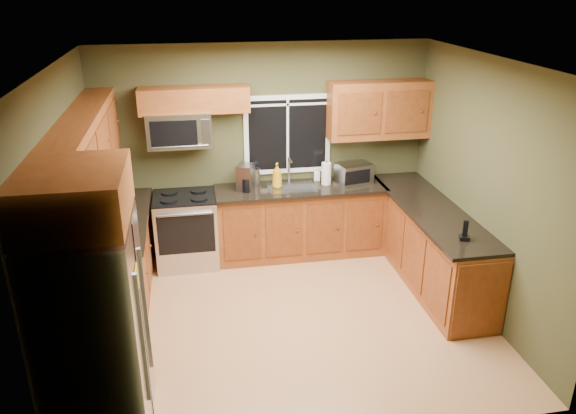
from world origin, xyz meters
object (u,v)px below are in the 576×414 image
object	(u,v)px
kettle	(254,176)
soap_bottle_c	(247,180)
soap_bottle_a	(277,175)
paper_towel_roll	(326,173)
range	(187,230)
toaster_oven	(354,173)
soap_bottle_b	(317,174)
coffee_maker	(246,178)
cordless_phone	(465,234)
microwave	(179,129)
refrigerator	(95,334)

from	to	relation	value
kettle	soap_bottle_c	xyz separation A→B (m)	(-0.10, -0.01, -0.04)
soap_bottle_a	soap_bottle_c	distance (m)	0.39
paper_towel_roll	soap_bottle_c	size ratio (longest dim) A/B	1.89
soap_bottle_a	range	bearing A→B (deg)	-177.35
paper_towel_roll	soap_bottle_c	world-z (taller)	paper_towel_roll
toaster_oven	soap_bottle_a	distance (m)	1.00
soap_bottle_a	soap_bottle_b	size ratio (longest dim) A/B	1.87
coffee_maker	soap_bottle_b	distance (m)	0.97
coffee_maker	paper_towel_roll	world-z (taller)	coffee_maker
toaster_oven	soap_bottle_b	xyz separation A→B (m)	(-0.45, 0.18, -0.05)
paper_towel_roll	toaster_oven	bearing A→B (deg)	-3.04
soap_bottle_a	coffee_maker	bearing A→B (deg)	-178.57
coffee_maker	soap_bottle_c	world-z (taller)	coffee_maker
soap_bottle_a	soap_bottle_c	size ratio (longest dim) A/B	1.93
soap_bottle_a	cordless_phone	bearing A→B (deg)	-48.59
coffee_maker	paper_towel_roll	xyz separation A→B (m)	(1.04, 0.02, -0.01)
toaster_oven	soap_bottle_b	distance (m)	0.48
microwave	kettle	size ratio (longest dim) A/B	2.78
soap_bottle_a	kettle	bearing A→B (deg)	155.31
range	microwave	distance (m)	1.27
coffee_maker	soap_bottle_b	xyz separation A→B (m)	(0.95, 0.19, -0.07)
kettle	cordless_phone	xyz separation A→B (m)	(1.90, -1.97, -0.06)
paper_towel_roll	coffee_maker	bearing A→B (deg)	-178.75
toaster_oven	paper_towel_roll	xyz separation A→B (m)	(-0.36, 0.02, 0.01)
kettle	soap_bottle_b	distance (m)	0.84
range	paper_towel_roll	world-z (taller)	paper_towel_roll
refrigerator	range	xyz separation A→B (m)	(0.69, 2.77, -0.43)
refrigerator	paper_towel_roll	distance (m)	3.78
kettle	soap_bottle_a	distance (m)	0.30
microwave	soap_bottle_c	size ratio (longest dim) A/B	4.57
kettle	range	bearing A→B (deg)	-168.61
toaster_oven	kettle	size ratio (longest dim) A/B	1.75
paper_towel_roll	soap_bottle_a	size ratio (longest dim) A/B	0.98
microwave	soap_bottle_a	world-z (taller)	microwave
refrigerator	range	world-z (taller)	refrigerator
refrigerator	microwave	distance (m)	3.10
soap_bottle_b	kettle	bearing A→B (deg)	-176.56
paper_towel_roll	soap_bottle_b	size ratio (longest dim) A/B	1.84
coffee_maker	kettle	distance (m)	0.18
range	soap_bottle_a	xyz separation A→B (m)	(1.17, 0.05, 0.63)
soap_bottle_c	coffee_maker	bearing A→B (deg)	-101.70
range	coffee_maker	bearing A→B (deg)	3.28
soap_bottle_b	cordless_phone	bearing A→B (deg)	-62.10
soap_bottle_b	paper_towel_roll	bearing A→B (deg)	-63.48
kettle	cordless_phone	size ratio (longest dim) A/B	1.27
range	toaster_oven	bearing A→B (deg)	1.26
kettle	coffee_maker	bearing A→B (deg)	-131.67
range	cordless_phone	distance (m)	3.37
toaster_oven	cordless_phone	xyz separation A→B (m)	(0.63, -1.84, -0.07)
toaster_oven	cordless_phone	size ratio (longest dim) A/B	2.22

